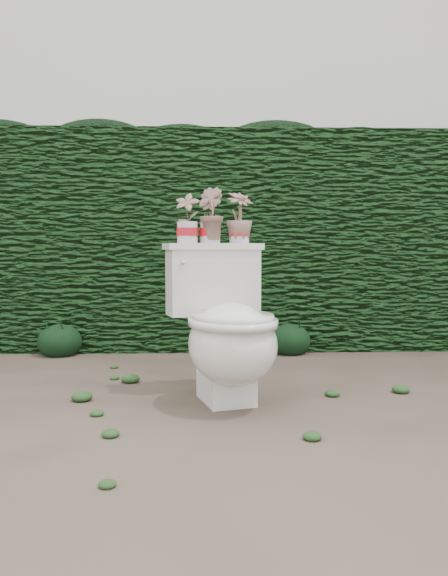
{
  "coord_description": "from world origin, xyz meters",
  "views": [
    {
      "loc": [
        0.13,
        -2.88,
        0.75
      ],
      "look_at": [
        0.22,
        -0.06,
        0.55
      ],
      "focal_mm": 35.0,
      "sensor_mm": 36.0,
      "label": 1
    }
  ],
  "objects_px": {
    "potted_plant_center": "(210,216)",
    "potted_plant_right": "(239,219)",
    "toilet": "(227,330)",
    "potted_plant_left": "(187,219)"
  },
  "relations": [
    {
      "from": "potted_plant_left",
      "to": "potted_plant_center",
      "type": "height_order",
      "value": "potted_plant_center"
    },
    {
      "from": "toilet",
      "to": "potted_plant_center",
      "type": "height_order",
      "value": "potted_plant_center"
    },
    {
      "from": "potted_plant_left",
      "to": "potted_plant_center",
      "type": "distance_m",
      "value": 0.12
    },
    {
      "from": "potted_plant_center",
      "to": "potted_plant_right",
      "type": "xyz_separation_m",
      "value": [
        0.15,
        0.04,
        -0.01
      ]
    },
    {
      "from": "potted_plant_center",
      "to": "potted_plant_right",
      "type": "relative_size",
      "value": 1.09
    },
    {
      "from": "potted_plant_right",
      "to": "potted_plant_left",
      "type": "bearing_deg",
      "value": 168.25
    },
    {
      "from": "toilet",
      "to": "potted_plant_center",
      "type": "relative_size",
      "value": 2.78
    },
    {
      "from": "toilet",
      "to": "potted_plant_center",
      "type": "bearing_deg",
      "value": 93.83
    },
    {
      "from": "toilet",
      "to": "potted_plant_left",
      "type": "relative_size",
      "value": 3.19
    },
    {
      "from": "toilet",
      "to": "potted_plant_right",
      "type": "bearing_deg",
      "value": 59.03
    }
  ]
}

